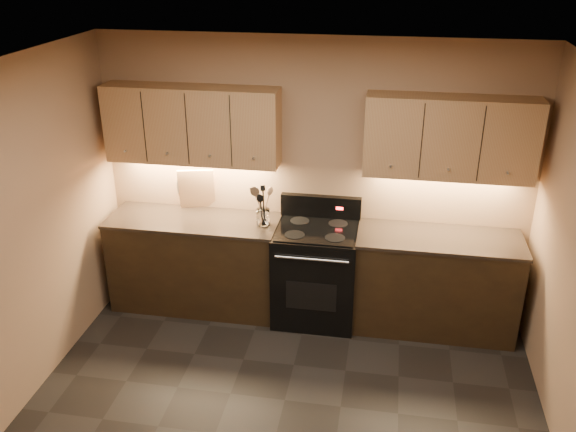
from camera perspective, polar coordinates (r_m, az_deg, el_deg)
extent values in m
plane|color=silver|center=(3.43, -1.73, 12.13)|extent=(4.00, 4.00, 0.00)
cube|color=#9F7C5D|center=(5.70, 2.41, 3.58)|extent=(4.00, 0.04, 2.60)
cube|color=black|center=(6.03, -8.58, -4.40)|extent=(1.60, 0.60, 0.90)
cube|color=#3C3026|center=(5.82, -8.86, -0.39)|extent=(1.62, 0.62, 0.03)
cube|color=black|center=(5.78, 13.59, -6.19)|extent=(1.44, 0.60, 0.90)
cube|color=#3C3026|center=(5.57, 14.05, -2.06)|extent=(1.46, 0.62, 0.03)
cube|color=black|center=(5.76, 2.62, -5.45)|extent=(0.76, 0.65, 0.92)
cube|color=black|center=(5.55, 2.71, -1.28)|extent=(0.70, 0.60, 0.01)
cube|color=black|center=(5.76, 3.09, 0.88)|extent=(0.76, 0.07, 0.22)
cube|color=red|center=(5.71, 4.85, 0.71)|extent=(0.06, 0.00, 0.03)
cylinder|color=silver|center=(5.30, 2.22, -4.07)|extent=(0.65, 0.02, 0.02)
cube|color=black|center=(5.51, 2.17, -7.54)|extent=(0.46, 0.00, 0.28)
cylinder|color=black|center=(5.43, 0.63, -1.75)|extent=(0.18, 0.18, 0.00)
cylinder|color=black|center=(5.39, 4.41, -2.04)|extent=(0.18, 0.18, 0.00)
cylinder|color=black|center=(5.70, 1.11, -0.44)|extent=(0.18, 0.18, 0.00)
cylinder|color=black|center=(5.66, 4.71, -0.70)|extent=(0.18, 0.18, 0.00)
cube|color=#A78453|center=(5.65, -8.97, 8.42)|extent=(1.60, 0.30, 0.70)
cube|color=#A78453|center=(5.39, 14.92, 7.11)|extent=(1.44, 0.30, 0.70)
cube|color=#B2B5BA|center=(6.06, -9.93, 2.66)|extent=(0.08, 0.01, 0.12)
cylinder|color=white|center=(5.60, -2.33, -0.09)|extent=(0.16, 0.16, 0.16)
cylinder|color=white|center=(5.63, -2.32, -0.73)|extent=(0.12, 0.12, 0.02)
cube|color=tan|center=(5.94, -8.54, 2.53)|extent=(0.37, 0.21, 0.43)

